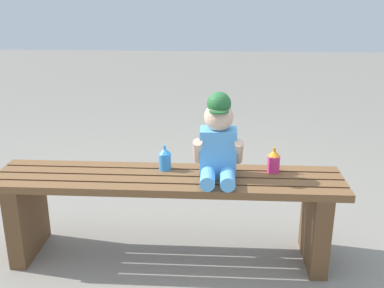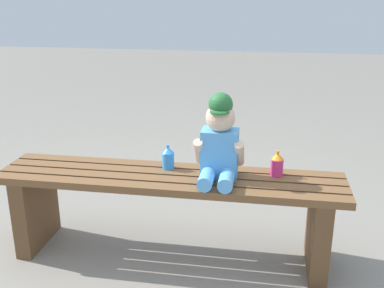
# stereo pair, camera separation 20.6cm
# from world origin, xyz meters

# --- Properties ---
(ground_plane) EXTENTS (16.00, 16.00, 0.00)m
(ground_plane) POSITION_xyz_m (0.00, 0.00, 0.00)
(ground_plane) COLOR gray
(park_bench) EXTENTS (1.67, 0.34, 0.44)m
(park_bench) POSITION_xyz_m (0.00, 0.00, 0.30)
(park_bench) COLOR brown
(park_bench) RESTS_ON ground_plane
(child_figure) EXTENTS (0.23, 0.27, 0.40)m
(child_figure) POSITION_xyz_m (0.24, 0.01, 0.62)
(child_figure) COLOR #59A5E5
(child_figure) RESTS_ON park_bench
(sippy_cup_left) EXTENTS (0.06, 0.06, 0.12)m
(sippy_cup_left) POSITION_xyz_m (-0.02, 0.08, 0.50)
(sippy_cup_left) COLOR #338CE5
(sippy_cup_left) RESTS_ON park_bench
(sippy_cup_right) EXTENTS (0.06, 0.06, 0.12)m
(sippy_cup_right) POSITION_xyz_m (0.51, 0.08, 0.50)
(sippy_cup_right) COLOR #E5337F
(sippy_cup_right) RESTS_ON park_bench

